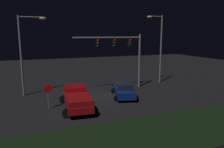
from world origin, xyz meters
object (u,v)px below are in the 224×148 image
object	(u,v)px
street_lamp_right	(158,42)
stop_sign	(48,92)
street_lamp_left	(26,46)
traffic_signal_gantry	(121,48)
car_sedan	(124,90)
pickup_truck	(77,97)

from	to	relation	value
street_lamp_right	stop_sign	xyz separation A→B (m)	(-14.83, -5.80, -3.96)
stop_sign	street_lamp_right	bearing A→B (deg)	21.36
street_lamp_left	street_lamp_right	xyz separation A→B (m)	(16.34, 0.37, 0.26)
traffic_signal_gantry	car_sedan	bearing A→B (deg)	-109.19
car_sedan	street_lamp_left	size ratio (longest dim) A/B	0.57
traffic_signal_gantry	stop_sign	size ratio (longest dim) A/B	3.73
stop_sign	traffic_signal_gantry	bearing A→B (deg)	27.21
car_sedan	street_lamp_right	xyz separation A→B (m)	(7.13, 4.78, 4.78)
car_sedan	street_lamp_left	distance (m)	11.17
pickup_truck	traffic_signal_gantry	bearing A→B (deg)	-46.49
pickup_truck	street_lamp_right	bearing A→B (deg)	-57.69
traffic_signal_gantry	stop_sign	bearing A→B (deg)	-152.79
car_sedan	traffic_signal_gantry	bearing A→B (deg)	-2.94
street_lamp_right	traffic_signal_gantry	bearing A→B (deg)	-168.48
car_sedan	street_lamp_left	xyz separation A→B (m)	(-9.21, 4.41, 4.52)
car_sedan	street_lamp_right	size ratio (longest dim) A/B	0.53
car_sedan	stop_sign	distance (m)	7.81
traffic_signal_gantry	pickup_truck	bearing A→B (deg)	-141.47
car_sedan	pickup_truck	bearing A→B (deg)	123.54
street_lamp_left	street_lamp_right	bearing A→B (deg)	1.30
stop_sign	pickup_truck	bearing A→B (deg)	-15.29
pickup_truck	street_lamp_right	world-z (taller)	street_lamp_right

